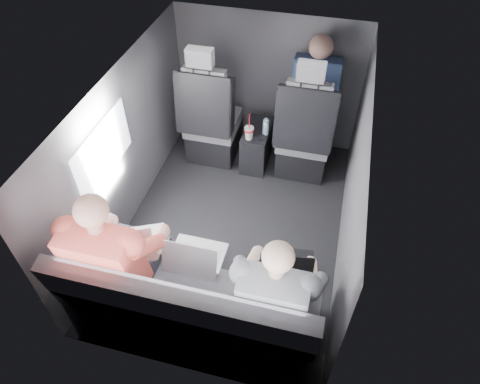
% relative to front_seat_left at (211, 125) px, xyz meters
% --- Properties ---
extents(floor, '(2.60, 2.60, 0.00)m').
position_rel_front_seat_left_xyz_m(floor, '(0.45, -0.84, -0.40)').
color(floor, black).
rests_on(floor, ground).
extents(ceiling, '(2.60, 2.60, 0.00)m').
position_rel_front_seat_left_xyz_m(ceiling, '(0.45, -0.84, 0.95)').
color(ceiling, '#B2B2AD').
rests_on(ceiling, panel_back).
extents(panel_left, '(0.02, 2.60, 1.35)m').
position_rel_front_seat_left_xyz_m(panel_left, '(-0.45, -0.84, 0.27)').
color(panel_left, '#56565B').
rests_on(panel_left, floor).
extents(panel_right, '(0.02, 2.60, 1.35)m').
position_rel_front_seat_left_xyz_m(panel_right, '(1.35, -0.84, 0.27)').
color(panel_right, '#56565B').
rests_on(panel_right, floor).
extents(panel_front, '(1.80, 0.02, 1.35)m').
position_rel_front_seat_left_xyz_m(panel_front, '(0.45, 0.46, 0.27)').
color(panel_front, '#56565B').
rests_on(panel_front, floor).
extents(panel_back, '(1.80, 0.02, 1.35)m').
position_rel_front_seat_left_xyz_m(panel_back, '(0.45, -2.14, 0.27)').
color(panel_back, '#56565B').
rests_on(panel_back, floor).
extents(side_window, '(0.02, 0.75, 0.42)m').
position_rel_front_seat_left_xyz_m(side_window, '(-0.43, -1.14, 0.50)').
color(side_window, white).
rests_on(side_window, panel_left).
extents(seatbelt, '(0.35, 0.11, 0.59)m').
position_rel_front_seat_left_xyz_m(seatbelt, '(0.90, -0.17, 0.40)').
color(seatbelt, black).
rests_on(seatbelt, front_seat_right).
extents(front_seat_left, '(0.52, 0.58, 1.26)m').
position_rel_front_seat_left_xyz_m(front_seat_left, '(0.00, 0.00, 0.00)').
color(front_seat_left, black).
rests_on(front_seat_left, floor).
extents(front_seat_right, '(0.52, 0.58, 1.26)m').
position_rel_front_seat_left_xyz_m(front_seat_right, '(0.90, 0.00, 0.00)').
color(front_seat_right, black).
rests_on(front_seat_right, floor).
extents(center_console, '(0.24, 0.48, 0.41)m').
position_rel_front_seat_left_xyz_m(center_console, '(0.45, 0.04, -0.20)').
color(center_console, black).
rests_on(center_console, floor).
extents(rear_bench, '(1.60, 0.57, 0.92)m').
position_rel_front_seat_left_xyz_m(rear_bench, '(0.45, -1.90, -0.09)').
color(rear_bench, slate).
rests_on(rear_bench, floor).
extents(soda_cup, '(0.09, 0.09, 0.27)m').
position_rel_front_seat_left_xyz_m(soda_cup, '(0.40, -0.12, 0.07)').
color(soda_cup, white).
rests_on(soda_cup, center_console).
extents(water_bottle, '(0.06, 0.06, 0.17)m').
position_rel_front_seat_left_xyz_m(water_bottle, '(0.54, -0.01, 0.08)').
color(water_bottle, '#A0C5D9').
rests_on(water_bottle, center_console).
extents(laptop_white, '(0.42, 0.45, 0.26)m').
position_rel_front_seat_left_xyz_m(laptop_white, '(0.00, -1.68, 0.24)').
color(laptop_white, silver).
rests_on(laptop_white, passenger_rear_left).
extents(laptop_silver, '(0.35, 0.31, 0.25)m').
position_rel_front_seat_left_xyz_m(laptop_silver, '(0.42, -1.68, 0.23)').
color(laptop_silver, silver).
rests_on(laptop_silver, rear_bench).
extents(laptop_black, '(0.35, 0.33, 0.23)m').
position_rel_front_seat_left_xyz_m(laptop_black, '(1.00, -1.60, 0.23)').
color(laptop_black, black).
rests_on(laptop_black, passenger_rear_right).
extents(passenger_rear_left, '(0.54, 0.65, 1.28)m').
position_rel_front_seat_left_xyz_m(passenger_rear_left, '(-0.05, -1.81, 0.25)').
color(passenger_rear_left, '#38373D').
rests_on(passenger_rear_left, rear_bench).
extents(passenger_rear_right, '(0.49, 0.61, 1.20)m').
position_rel_front_seat_left_xyz_m(passenger_rear_right, '(0.97, -1.81, 0.22)').
color(passenger_rear_right, navy).
rests_on(passenger_rear_right, rear_bench).
extents(passenger_front_right, '(0.41, 0.41, 0.86)m').
position_rel_front_seat_left_xyz_m(passenger_front_right, '(0.92, 0.26, 0.36)').
color(passenger_front_right, navy).
rests_on(passenger_front_right, front_seat_right).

